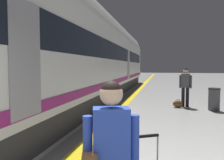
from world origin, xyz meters
TOP-DOWN VIEW (x-y plane):
  - safety_line_strip at (-0.90, 10.00)m, footprint 0.36×80.00m
  - tactile_edge_band at (-1.21, 10.00)m, footprint 0.58×80.00m
  - high_speed_train at (-2.97, 7.55)m, footprint 2.94×35.48m
  - traveller_foreground at (0.30, 0.65)m, footprint 0.54×0.38m
  - passenger_near at (1.79, 8.95)m, footprint 0.52×0.28m
  - duffel_bag_near at (1.47, 8.69)m, footprint 0.44×0.26m
  - waste_bin at (2.84, 8.32)m, footprint 0.46×0.46m

SIDE VIEW (x-z plane):
  - tactile_edge_band at x=-1.21m, z-range 0.00..0.01m
  - safety_line_strip at x=-0.90m, z-range 0.00..0.01m
  - duffel_bag_near at x=1.47m, z-range -0.03..0.33m
  - waste_bin at x=2.84m, z-range 0.00..0.91m
  - traveller_foreground at x=0.30m, z-range 0.13..1.79m
  - passenger_near at x=1.79m, z-range 0.14..1.86m
  - high_speed_train at x=-2.97m, z-range 0.02..4.99m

